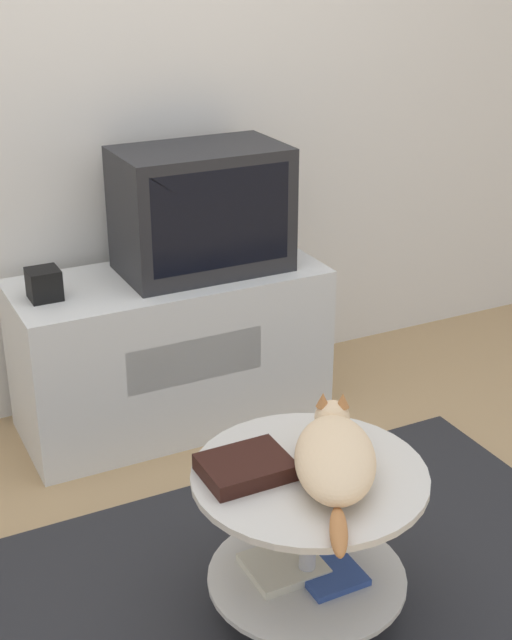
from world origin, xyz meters
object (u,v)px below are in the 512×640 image
Objects in this scene: dvd_box at (246,467)px; cat at (335,456)px; speaker at (44,284)px; tv at (202,210)px.

dvd_box is 0.40× the size of cat.
cat is (0.40, -1.17, -0.11)m from speaker.
tv is 1.19m from dvd_box.
tv is 5.67× the size of speaker.
speaker is at bearing 100.97° from dvd_box.
dvd_box is 0.22m from cat.
cat is at bearing -71.09° from speaker.
tv reaches higher than speaker.
speaker is at bearing 48.22° from cat.
speaker reaches higher than cat.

